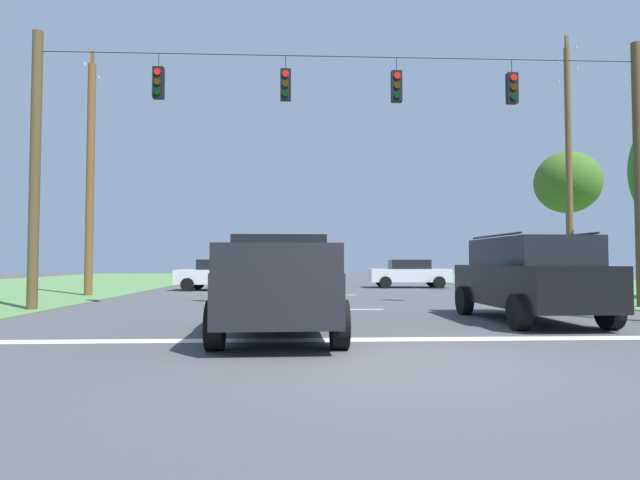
# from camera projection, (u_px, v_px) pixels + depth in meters

# --- Properties ---
(ground_plane) EXTENTS (120.00, 120.00, 0.00)m
(ground_plane) POSITION_uv_depth(u_px,v_px,m) (390.00, 361.00, 7.44)
(ground_plane) COLOR #47474C
(stop_bar_stripe) EXTENTS (16.14, 0.45, 0.01)m
(stop_bar_stripe) POSITION_uv_depth(u_px,v_px,m) (369.00, 339.00, 9.52)
(stop_bar_stripe) COLOR white
(stop_bar_stripe) RESTS_ON ground
(lane_dash_0) EXTENTS (2.50, 0.15, 0.01)m
(lane_dash_0) POSITION_uv_depth(u_px,v_px,m) (341.00, 309.00, 15.51)
(lane_dash_0) COLOR white
(lane_dash_0) RESTS_ON ground
(lane_dash_1) EXTENTS (2.50, 0.15, 0.01)m
(lane_dash_1) POSITION_uv_depth(u_px,v_px,m) (328.00, 295.00, 22.19)
(lane_dash_1) COLOR white
(lane_dash_1) RESTS_ON ground
(lane_dash_2) EXTENTS (2.50, 0.15, 0.01)m
(lane_dash_2) POSITION_uv_depth(u_px,v_px,m) (320.00, 287.00, 29.51)
(lane_dash_2) COLOR white
(lane_dash_2) RESTS_ON ground
(lane_dash_3) EXTENTS (2.50, 0.15, 0.01)m
(lane_dash_3) POSITION_uv_depth(u_px,v_px,m) (315.00, 282.00, 36.56)
(lane_dash_3) COLOR white
(lane_dash_3) RESTS_ON ground
(lane_dash_4) EXTENTS (2.50, 0.15, 0.01)m
(lane_dash_4) POSITION_uv_depth(u_px,v_px,m) (313.00, 280.00, 41.16)
(lane_dash_4) COLOR white
(lane_dash_4) RESTS_ON ground
(overhead_signal_span) EXTENTS (18.70, 0.31, 8.30)m
(overhead_signal_span) POSITION_uv_depth(u_px,v_px,m) (344.00, 156.00, 15.90)
(overhead_signal_span) COLOR brown
(overhead_signal_span) RESTS_ON ground
(pickup_truck) EXTENTS (2.38, 5.45, 1.95)m
(pickup_truck) POSITION_uv_depth(u_px,v_px,m) (279.00, 284.00, 10.39)
(pickup_truck) COLOR black
(pickup_truck) RESTS_ON ground
(suv_black) EXTENTS (2.31, 4.85, 2.05)m
(suv_black) POSITION_uv_depth(u_px,v_px,m) (528.00, 277.00, 12.45)
(suv_black) COLOR black
(suv_black) RESTS_ON ground
(distant_car_crossing_white) EXTENTS (4.44, 2.32, 1.52)m
(distant_car_crossing_white) POSITION_uv_depth(u_px,v_px,m) (221.00, 274.00, 25.82)
(distant_car_crossing_white) COLOR silver
(distant_car_crossing_white) RESTS_ON ground
(distant_car_oncoming) EXTENTS (4.37, 2.17, 1.52)m
(distant_car_oncoming) POSITION_uv_depth(u_px,v_px,m) (409.00, 273.00, 28.56)
(distant_car_oncoming) COLOR silver
(distant_car_oncoming) RESTS_ON ground
(utility_pole_mid_right) EXTENTS (0.26, 1.64, 11.11)m
(utility_pole_mid_right) POSITION_uv_depth(u_px,v_px,m) (569.00, 163.00, 22.23)
(utility_pole_mid_right) COLOR brown
(utility_pole_mid_right) RESTS_ON ground
(utility_pole_near_left) EXTENTS (0.33, 1.61, 10.26)m
(utility_pole_near_left) POSITION_uv_depth(u_px,v_px,m) (90.00, 176.00, 21.80)
(utility_pole_near_left) COLOR brown
(utility_pole_near_left) RESTS_ON ground
(tree_roadside_right) EXTENTS (3.44, 3.44, 7.35)m
(tree_roadside_right) POSITION_uv_depth(u_px,v_px,m) (568.00, 183.00, 28.17)
(tree_roadside_right) COLOR brown
(tree_roadside_right) RESTS_ON ground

